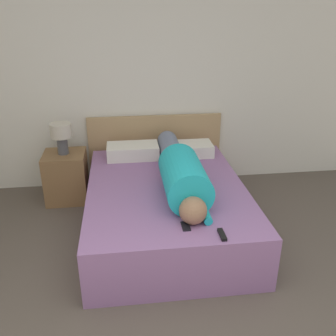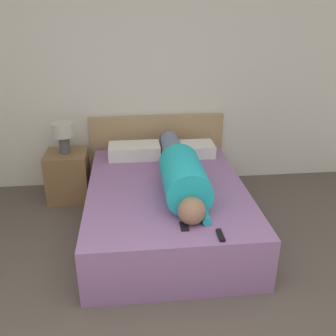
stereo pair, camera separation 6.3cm
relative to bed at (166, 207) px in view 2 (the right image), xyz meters
name	(u,v)px [view 2 (the right image)]	position (x,y,z in m)	size (l,w,h in m)	color
wall_back	(140,79)	(-0.19, 1.19, 1.05)	(6.02, 0.06, 2.60)	silver
bed	(166,207)	(0.00, 0.00, 0.00)	(1.51, 2.05, 0.49)	#936699
headboard	(157,150)	(0.00, 1.12, 0.19)	(1.63, 0.04, 0.87)	tan
nightstand	(68,176)	(-1.06, 0.78, 0.04)	(0.46, 0.44, 0.57)	brown
table_lamp	(63,134)	(-1.06, 0.78, 0.55)	(0.23, 0.23, 0.35)	#4C4C51
person_lying	(181,172)	(0.13, -0.08, 0.41)	(0.39, 1.78, 0.39)	#936B4C
pillow_near_headboard	(134,151)	(-0.29, 0.76, 0.32)	(0.58, 0.32, 0.15)	silver
pillow_second	(190,149)	(0.35, 0.76, 0.32)	(0.55, 0.32, 0.14)	silver
tv_remote	(220,235)	(0.32, -0.91, 0.26)	(0.04, 0.15, 0.02)	black
cell_phone	(184,226)	(0.06, -0.75, 0.25)	(0.06, 0.13, 0.01)	black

